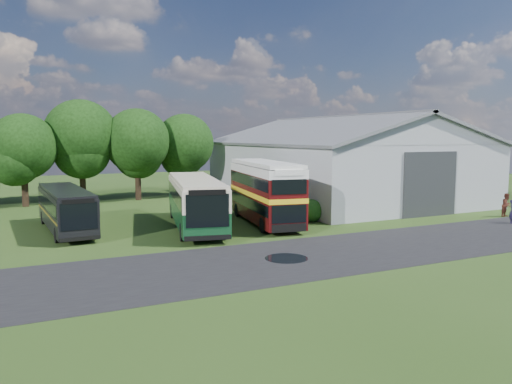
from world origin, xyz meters
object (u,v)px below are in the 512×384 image
visitor_a (512,212)px  bus_dark_single (66,209)px  visitor_b (507,205)px  storage_shed (339,157)px  bus_green_single (195,201)px  bus_maroon_double (265,193)px

visitor_a → bus_dark_single: bearing=129.6°
visitor_a → visitor_b: (2.25, 2.20, 0.06)m
storage_shed → visitor_a: storage_shed is taller
bus_green_single → bus_dark_single: (-8.03, 2.42, -0.30)m
visitor_a → storage_shed: bearing=69.9°
bus_green_single → visitor_a: 22.37m
visitor_b → bus_maroon_double: bearing=150.9°
storage_shed → bus_maroon_double: storage_shed is taller
storage_shed → bus_dark_single: bearing=-166.4°
storage_shed → visitor_a: 17.60m
storage_shed → visitor_b: bearing=-70.8°
storage_shed → bus_dark_single: (-25.84, -6.26, -2.68)m
bus_maroon_double → bus_dark_single: bus_maroon_double is taller
bus_green_single → visitor_b: bus_green_single is taller
bus_dark_single → visitor_b: (31.02, -8.58, -0.58)m
storage_shed → visitor_a: bearing=-80.2°
bus_green_single → visitor_a: size_ratio=7.43×
storage_shed → bus_maroon_double: 15.91m
storage_shed → visitor_a: size_ratio=14.74×
bus_maroon_double → visitor_b: (17.99, -5.61, -1.29)m
bus_maroon_double → visitor_a: (15.74, -7.80, -1.35)m
bus_green_single → bus_dark_single: bus_green_single is taller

